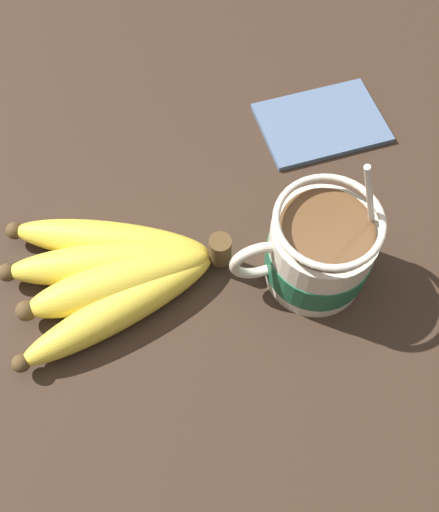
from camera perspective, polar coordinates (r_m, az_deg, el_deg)
The scene contains 4 objects.
table at distance 54.03cm, azimuth 1.30°, elevation -1.38°, with size 110.12×110.12×3.33cm.
coffee_mug at distance 49.18cm, azimuth 9.84°, elevation 0.43°, with size 13.72×9.07×15.43cm.
banana_bunch at distance 50.78cm, azimuth -10.47°, elevation -1.67°, with size 20.45×16.02×4.29cm.
napkin at distance 62.52cm, azimuth 10.14°, elevation 12.97°, with size 13.37×9.87×0.60cm.
Camera 1 is at (6.50, 23.47, 49.89)cm, focal length 40.00 mm.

